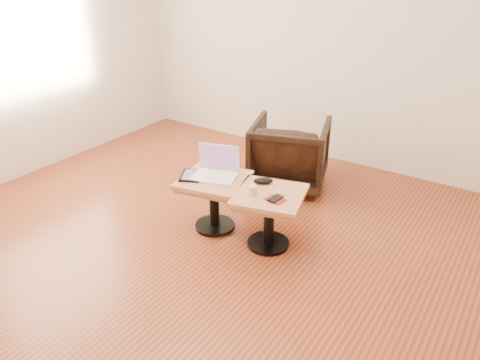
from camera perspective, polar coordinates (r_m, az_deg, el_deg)
The scene contains 11 objects.
room_shell at distance 3.21m, azimuth -7.41°, elevation 12.46°, with size 4.52×4.52×2.71m.
side_table_left at distance 3.81m, azimuth -3.20°, elevation -1.29°, with size 0.60×0.60×0.46m.
side_table_right at distance 3.57m, azimuth 3.61°, elevation -3.25°, with size 0.62×0.62×0.46m.
laptop at distance 3.77m, azimuth -2.94°, elevation 1.18°, with size 0.40×0.35×0.24m.
tablet at distance 3.79m, azimuth -5.85°, elevation 0.56°, with size 0.26×0.28×0.02m.
charging_adapter at distance 3.99m, azimuth -4.63°, elevation 2.00°, with size 0.04×0.04×0.02m, color white.
glasses_case at distance 3.65m, azimuth 2.84°, elevation -0.08°, with size 0.16×0.07×0.05m, color black.
striped_cup at distance 3.47m, azimuth 1.55°, elevation -1.29°, with size 0.06×0.06×0.08m, color #CD608D.
earbuds_tangle at distance 3.54m, azimuth 4.79°, elevation -1.41°, with size 0.07×0.05×0.01m.
phone_on_sleeve at distance 3.43m, azimuth 4.32°, elevation -2.32°, with size 0.15×0.13×0.02m.
armchair at distance 4.57m, azimuth 6.06°, elevation 3.25°, with size 0.70×0.72×0.66m, color black.
Camera 1 is at (2.05, -2.36, 2.10)m, focal length 35.00 mm.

